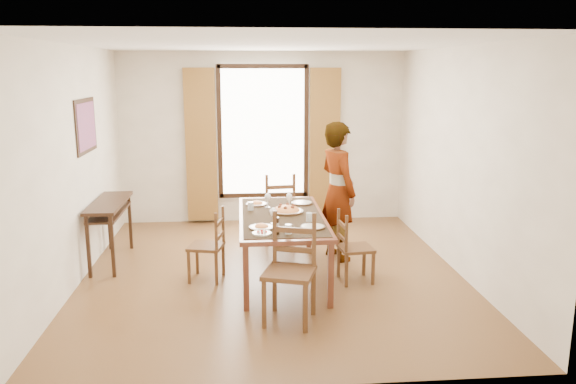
{
  "coord_description": "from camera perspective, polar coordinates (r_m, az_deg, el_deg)",
  "views": [
    {
      "loc": [
        -0.37,
        -6.43,
        2.43
      ],
      "look_at": [
        0.19,
        0.05,
        1.0
      ],
      "focal_mm": 35.0,
      "sensor_mm": 36.0,
      "label": 1
    }
  ],
  "objects": [
    {
      "name": "plate_sw",
      "position": [
        6.03,
        -2.71,
        -3.45
      ],
      "size": [
        0.27,
        0.27,
        0.05
      ],
      "primitive_type": null,
      "color": "silver",
      "rests_on": "dining_table"
    },
    {
      "name": "caprese_plate",
      "position": [
        5.82,
        -2.67,
        -4.1
      ],
      "size": [
        0.2,
        0.2,
        0.04
      ],
      "primitive_type": null,
      "color": "silver",
      "rests_on": "dining_table"
    },
    {
      "name": "wine_glass_a",
      "position": [
        6.17,
        -1.5,
        -2.44
      ],
      "size": [
        0.08,
        0.08,
        0.18
      ],
      "primitive_type": null,
      "color": "white",
      "rests_on": "dining_table"
    },
    {
      "name": "console_table",
      "position": [
        7.43,
        -17.71,
        -1.78
      ],
      "size": [
        0.38,
        1.2,
        0.8
      ],
      "color": "#312010",
      "rests_on": "ground"
    },
    {
      "name": "tumbler_b",
      "position": [
        6.8,
        -3.82,
        -1.43
      ],
      "size": [
        0.07,
        0.07,
        0.1
      ],
      "primitive_type": "cylinder",
      "color": "silver",
      "rests_on": "dining_table"
    },
    {
      "name": "dining_table",
      "position": [
        6.57,
        -0.64,
        -2.9
      ],
      "size": [
        0.99,
        1.98,
        0.76
      ],
      "color": "brown",
      "rests_on": "ground"
    },
    {
      "name": "man",
      "position": [
        7.23,
        5.09,
        0.09
      ],
      "size": [
        0.95,
        0.88,
        1.79
      ],
      "primitive_type": "imported",
      "rotation": [
        0.0,
        0.0,
        1.95
      ],
      "color": "#94989C",
      "rests_on": "ground"
    },
    {
      "name": "plate_nw",
      "position": [
        7.06,
        -3.2,
        -1.1
      ],
      "size": [
        0.27,
        0.27,
        0.05
      ],
      "primitive_type": null,
      "color": "silver",
      "rests_on": "dining_table"
    },
    {
      "name": "ground",
      "position": [
        6.88,
        -1.55,
        -8.27
      ],
      "size": [
        5.0,
        5.0,
        0.0
      ],
      "primitive_type": "plane",
      "color": "#57381B",
      "rests_on": "ground"
    },
    {
      "name": "chair_south",
      "position": [
        5.52,
        0.22,
        -8.15
      ],
      "size": [
        0.59,
        0.59,
        1.06
      ],
      "rotation": [
        0.0,
        0.0,
        -0.32
      ],
      "color": "#522E1B",
      "rests_on": "ground"
    },
    {
      "name": "chair_north",
      "position": [
        8.0,
        -0.98,
        -1.78
      ],
      "size": [
        0.49,
        0.49,
        1.01
      ],
      "rotation": [
        0.0,
        0.0,
        3.25
      ],
      "color": "#522E1B",
      "rests_on": "ground"
    },
    {
      "name": "pasta_platter",
      "position": [
        6.68,
        -0.16,
        -1.66
      ],
      "size": [
        0.4,
        0.4,
        0.1
      ],
      "primitive_type": null,
      "color": "#D5551B",
      "rests_on": "dining_table"
    },
    {
      "name": "tumbler_a",
      "position": [
        6.28,
        2.17,
        -2.57
      ],
      "size": [
        0.07,
        0.07,
        0.1
      ],
      "primitive_type": "cylinder",
      "color": "silver",
      "rests_on": "dining_table"
    },
    {
      "name": "wine_glass_c",
      "position": [
        6.9,
        -2.08,
        -0.84
      ],
      "size": [
        0.08,
        0.08,
        0.18
      ],
      "primitive_type": null,
      "color": "white",
      "rests_on": "dining_table"
    },
    {
      "name": "chair_east",
      "position": [
        6.56,
        6.65,
        -5.77
      ],
      "size": [
        0.41,
        0.41,
        0.84
      ],
      "rotation": [
        0.0,
        0.0,
        1.68
      ],
      "color": "#522E1B",
      "rests_on": "ground"
    },
    {
      "name": "chair_west",
      "position": [
        6.63,
        -8.07,
        -5.56
      ],
      "size": [
        0.45,
        0.45,
        0.85
      ],
      "rotation": [
        0.0,
        0.0,
        -1.79
      ],
      "color": "#522E1B",
      "rests_on": "ground"
    },
    {
      "name": "tumbler_c",
      "position": [
        5.82,
        0.02,
        -3.79
      ],
      "size": [
        0.07,
        0.07,
        0.1
      ],
      "primitive_type": "cylinder",
      "color": "silver",
      "rests_on": "dining_table"
    },
    {
      "name": "room_shell",
      "position": [
        6.62,
        -1.74,
        4.71
      ],
      "size": [
        4.6,
        5.1,
        2.74
      ],
      "color": "white",
      "rests_on": "ground"
    },
    {
      "name": "wine_glass_b",
      "position": [
        6.89,
        0.13,
        -0.85
      ],
      "size": [
        0.08,
        0.08,
        0.18
      ],
      "primitive_type": null,
      "color": "white",
      "rests_on": "dining_table"
    },
    {
      "name": "plate_ne",
      "position": [
        7.11,
        1.44,
        -0.98
      ],
      "size": [
        0.27,
        0.27,
        0.05
      ],
      "primitive_type": null,
      "color": "silver",
      "rests_on": "dining_table"
    },
    {
      "name": "plate_se",
      "position": [
        6.05,
        2.55,
        -3.4
      ],
      "size": [
        0.27,
        0.27,
        0.05
      ],
      "primitive_type": null,
      "color": "silver",
      "rests_on": "dining_table"
    },
    {
      "name": "wine_bottle",
      "position": [
        5.79,
        -1.24,
        -3.12
      ],
      "size": [
        0.07,
        0.07,
        0.25
      ],
      "primitive_type": null,
      "color": "black",
      "rests_on": "dining_table"
    }
  ]
}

